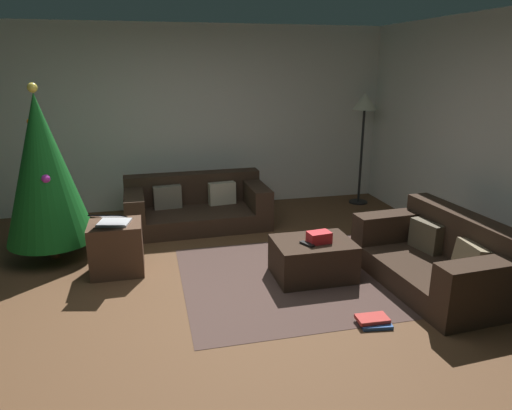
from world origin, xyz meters
The scene contains 13 objects.
ground_plane centered at (0.00, 0.00, 0.00)m, with size 6.40×6.40×0.00m, color brown.
rear_partition centered at (0.00, 3.14, 1.30)m, with size 6.40×0.12×2.60m, color silver.
couch_left centered at (0.14, 2.24, 0.25)m, with size 1.85×0.99×0.64m.
couch_right centered at (2.24, -0.08, 0.27)m, with size 1.01×1.63×0.69m.
ottoman centered at (1.10, 0.36, 0.19)m, with size 0.77×0.58×0.38m, color #332319.
gift_box centered at (1.13, 0.31, 0.44)m, with size 0.22×0.15×0.11m, color red.
tv_remote centered at (1.00, 0.27, 0.40)m, with size 0.05×0.16×0.02m, color black.
christmas_tree centered at (-1.52, 1.48, 1.00)m, with size 0.92×0.92×1.89m.
side_table centered at (-0.82, 0.93, 0.26)m, with size 0.52×0.44×0.53m, color #4C3323.
laptop centered at (-0.83, 0.87, 0.59)m, with size 0.39×0.46×0.18m.
book_stack centered at (1.28, -0.60, 0.03)m, with size 0.29×0.25×0.07m.
corner_lamp centered at (2.68, 2.64, 1.41)m, with size 0.36×0.36×1.66m.
area_rug centered at (1.10, 0.36, 0.00)m, with size 2.60×2.00×0.01m, color #46322C.
Camera 1 is at (-0.45, -3.65, 2.07)m, focal length 32.38 mm.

